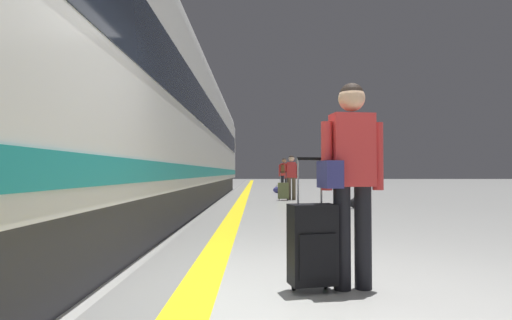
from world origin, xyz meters
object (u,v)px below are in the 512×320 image
Objects in this scene: duffel_bag_far at (277,190)px; passenger_mid at (291,174)px; traveller_foreground at (350,169)px; high_speed_train at (141,108)px; passenger_near at (343,174)px; passenger_far at (284,172)px; suitcase_mid at (283,191)px; duffel_bag_near at (357,203)px; rolling_suitcase_foreground at (312,244)px.

passenger_mid is at bearing -87.20° from duffel_bag_far.
traveller_foreground is 1.09× the size of passenger_mid.
passenger_near is (5.11, 1.90, -1.56)m from high_speed_train.
passenger_near is 0.96× the size of passenger_far.
traveller_foreground is 1.72× the size of suitcase_mid.
duffel_bag_near is 4.09m from passenger_mid.
traveller_foreground reaches higher than passenger_near.
high_speed_train reaches higher than suitcase_mid.
suitcase_mid is (-1.79, 3.42, 0.19)m from duffel_bag_near.
suitcase_mid is at bearing 114.92° from passenger_near.
passenger_near is 3.66m from passenger_mid.
passenger_near reaches higher than passenger_mid.
traveller_foreground is 3.98× the size of duffel_bag_near.
traveller_foreground reaches higher than suitcase_mid.
traveller_foreground is at bearing -91.90° from passenger_far.
duffel_bag_far is (0.57, 16.63, -0.24)m from rolling_suitcase_foreground.
high_speed_train is 18.88× the size of passenger_far.
passenger_far is at bearing 68.83° from high_speed_train.
passenger_far is (0.55, 16.65, -0.01)m from traveller_foreground.
traveller_foreground is 11.31m from suitcase_mid.
traveller_foreground is 8.15m from duffel_bag_near.
rolling_suitcase_foreground is 8.44m from passenger_near.
passenger_far is at bearing 89.15° from passenger_mid.
passenger_mid is (0.48, 11.60, -0.08)m from traveller_foreground.
rolling_suitcase_foreground is 1.10× the size of suitcase_mid.
suitcase_mid is at bearing 89.20° from traveller_foreground.
passenger_far is at bearing 85.79° from suitcase_mid.
passenger_near is at bearing -80.63° from duffel_bag_far.
high_speed_train is at bearing -126.37° from passenger_mid.
passenger_mid is at bearing -90.85° from passenger_far.
rolling_suitcase_foreground reaches higher than suitcase_mid.
rolling_suitcase_foreground is at bearing -91.96° from duffel_bag_far.
traveller_foreground is 3.98× the size of duffel_bag_far.
suitcase_mid is at bearing 54.28° from high_speed_train.
high_speed_train is 11.24m from duffel_bag_far.
passenger_mid is (0.81, 11.67, 0.54)m from rolling_suitcase_foreground.
suitcase_mid is (-1.47, 3.16, -0.60)m from passenger_near.
passenger_near is 3.69× the size of duffel_bag_near.
duffel_bag_near is 0.27× the size of passenger_mid.
suitcase_mid reaches higher than duffel_bag_far.
passenger_near is 3.54m from suitcase_mid.
traveller_foreground is 1.04× the size of passenger_far.
passenger_mid is at bearing 87.64° from traveller_foreground.
passenger_far is at bearing 86.96° from rolling_suitcase_foreground.
high_speed_train is 31.31× the size of suitcase_mid.
passenger_far reaches higher than duffel_bag_far.
rolling_suitcase_foreground is 0.69× the size of passenger_mid.
duffel_bag_near is (0.32, -0.26, -0.79)m from passenger_near.
passenger_mid reaches higher than rolling_suitcase_foreground.
duffel_bag_far is at bearing 89.19° from traveller_foreground.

